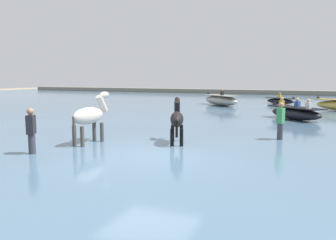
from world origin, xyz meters
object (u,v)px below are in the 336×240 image
object	(u,v)px
boat_near_port	(295,113)
person_spectator_far	(280,124)
horse_trailing_black	(177,120)
boat_mid_channel	(221,100)
person_wading_mid	(31,134)
horse_lead_pinto	(90,117)
boat_mid_outer	(280,101)

from	to	relation	value
boat_near_port	person_spectator_far	distance (m)	6.32
person_spectator_far	horse_trailing_black	bearing A→B (deg)	-146.40
boat_mid_channel	person_spectator_far	bearing A→B (deg)	-67.27
boat_mid_channel	boat_near_port	world-z (taller)	boat_mid_channel
horse_trailing_black	person_wading_mid	world-z (taller)	horse_trailing_black
person_wading_mid	person_spectator_far	bearing A→B (deg)	39.29
horse_trailing_black	person_spectator_far	size ratio (longest dim) A/B	1.11
horse_lead_pinto	boat_mid_channel	world-z (taller)	horse_lead_pinto
boat_mid_outer	person_wading_mid	xyz separation A→B (m)	(-4.92, -22.06, 0.32)
horse_trailing_black	boat_near_port	size ratio (longest dim) A/B	0.57
horse_trailing_black	horse_lead_pinto	bearing A→B (deg)	-156.02
boat_near_port	person_spectator_far	size ratio (longest dim) A/B	1.93
boat_mid_outer	person_spectator_far	size ratio (longest dim) A/B	1.60
boat_mid_channel	horse_trailing_black	bearing A→B (deg)	-80.81
boat_mid_outer	person_spectator_far	bearing A→B (deg)	-85.05
boat_mid_outer	boat_near_port	bearing A→B (deg)	-80.96
boat_near_port	person_wading_mid	size ratio (longest dim) A/B	1.93
boat_mid_outer	boat_mid_channel	xyz separation A→B (m)	(-4.18, -3.38, 0.16)
person_spectator_far	boat_near_port	bearing A→B (deg)	88.04
horse_trailing_black	boat_mid_channel	xyz separation A→B (m)	(-2.51, 15.54, -0.37)
boat_mid_channel	boat_near_port	bearing A→B (deg)	-50.68
boat_mid_channel	person_spectator_far	distance (m)	14.59
horse_trailing_black	boat_mid_channel	bearing A→B (deg)	99.19
boat_mid_outer	boat_near_port	size ratio (longest dim) A/B	0.83
boat_mid_outer	boat_near_port	xyz separation A→B (m)	(1.68, -10.53, 0.09)
boat_near_port	person_spectator_far	world-z (taller)	person_spectator_far
boat_mid_outer	boat_mid_channel	size ratio (longest dim) A/B	0.67
horse_lead_pinto	boat_mid_outer	size ratio (longest dim) A/B	0.77
horse_lead_pinto	person_wading_mid	size ratio (longest dim) A/B	1.23
boat_mid_outer	horse_lead_pinto	bearing A→B (deg)	-102.17
boat_near_port	person_spectator_far	xyz separation A→B (m)	(-0.22, -6.31, 0.23)
boat_mid_outer	person_wading_mid	bearing A→B (deg)	-102.58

